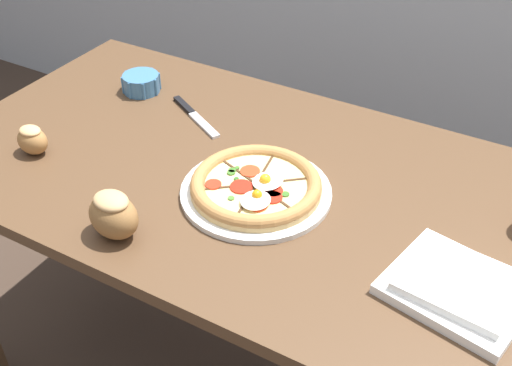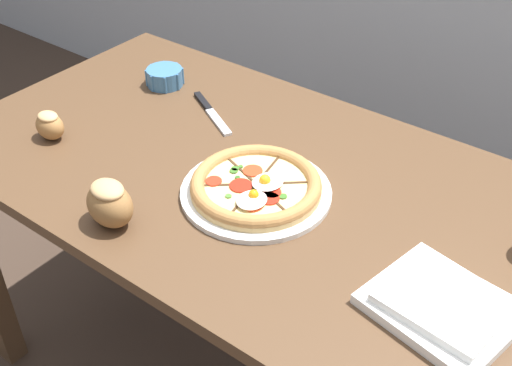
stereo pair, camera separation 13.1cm
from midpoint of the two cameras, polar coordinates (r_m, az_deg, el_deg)
dining_table at (r=1.46m, az=2.55°, el=-2.80°), size 1.44×0.78×0.78m
pizza at (r=1.32m, az=2.85°, el=-0.47°), size 0.31×0.31×0.05m
ramekin_bowl at (r=1.73m, az=-5.95°, el=9.34°), size 0.10×0.10×0.05m
napkin_folded at (r=1.15m, az=19.48°, el=-10.35°), size 0.26×0.24×0.04m
bread_piece_near at (r=1.54m, az=-15.59°, el=4.91°), size 0.08×0.06×0.07m
bread_piece_far at (r=1.25m, az=-9.99°, el=-1.86°), size 0.11×0.09×0.10m
knife_main at (r=1.60m, az=-1.64°, el=6.21°), size 0.20×0.12×0.01m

